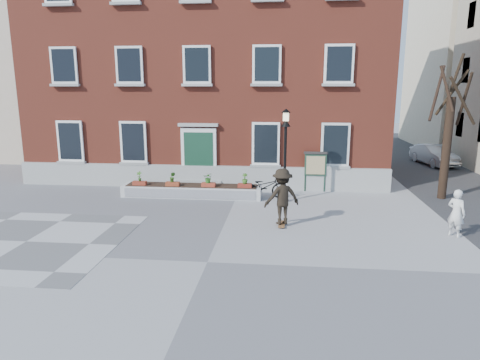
# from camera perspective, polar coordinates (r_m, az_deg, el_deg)

# --- Properties ---
(ground) EXTENTS (100.00, 100.00, 0.00)m
(ground) POSITION_cam_1_polar(r_m,az_deg,el_deg) (12.20, -4.37, -10.87)
(ground) COLOR gray
(ground) RESTS_ON ground
(checker_patch) EXTENTS (6.00, 6.00, 0.01)m
(checker_patch) POSITION_cam_1_polar(r_m,az_deg,el_deg) (15.25, -26.62, -7.35)
(checker_patch) COLOR #565659
(checker_patch) RESTS_ON ground
(distant_building) EXTENTS (10.00, 12.00, 13.00)m
(distant_building) POSITION_cam_1_polar(r_m,az_deg,el_deg) (36.99, -27.74, 13.56)
(distant_building) COLOR #C2B39C
(distant_building) RESTS_ON ground
(bicycle) EXTENTS (2.13, 1.06, 1.07)m
(bicycle) POSITION_cam_1_polar(r_m,az_deg,el_deg) (18.73, 3.26, -0.87)
(bicycle) COLOR black
(bicycle) RESTS_ON ground
(parked_car) EXTENTS (2.09, 4.06, 1.28)m
(parked_car) POSITION_cam_1_polar(r_m,az_deg,el_deg) (29.47, 24.44, 3.07)
(parked_car) COLOR #B6B9BC
(parked_car) RESTS_ON ground
(bystander) EXTENTS (0.67, 0.68, 1.59)m
(bystander) POSITION_cam_1_polar(r_m,az_deg,el_deg) (15.55, 26.88, -3.97)
(bystander) COLOR silver
(bystander) RESTS_ON ground
(brick_building) EXTENTS (18.40, 10.85, 12.60)m
(brick_building) POSITION_cam_1_polar(r_m,az_deg,el_deg) (25.38, -3.40, 15.67)
(brick_building) COLOR brown
(brick_building) RESTS_ON ground
(planter_assembly) EXTENTS (6.20, 1.12, 1.15)m
(planter_assembly) POSITION_cam_1_polar(r_m,az_deg,el_deg) (19.18, -6.42, -1.32)
(planter_assembly) COLOR silver
(planter_assembly) RESTS_ON ground
(bare_tree) EXTENTS (1.83, 1.83, 6.16)m
(bare_tree) POSITION_cam_1_polar(r_m,az_deg,el_deg) (20.36, 25.98, 5.41)
(bare_tree) COLOR black
(bare_tree) RESTS_ON ground
(lamp_post) EXTENTS (0.40, 0.40, 3.93)m
(lamp_post) POSITION_cam_1_polar(r_m,az_deg,el_deg) (17.93, 6.07, 5.00)
(lamp_post) COLOR black
(lamp_post) RESTS_ON ground
(notice_board) EXTENTS (1.10, 0.16, 1.87)m
(notice_board) POSITION_cam_1_polar(r_m,az_deg,el_deg) (20.15, 10.04, 2.01)
(notice_board) COLOR black
(notice_board) RESTS_ON ground
(skateboarder) EXTENTS (1.46, 1.17, 2.05)m
(skateboarder) POSITION_cam_1_polar(r_m,az_deg,el_deg) (14.96, 5.63, -2.21)
(skateboarder) COLOR brown
(skateboarder) RESTS_ON ground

